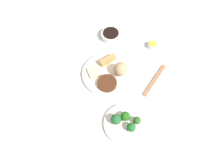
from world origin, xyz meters
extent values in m
cube|color=white|center=(0.00, 0.00, 0.01)|extent=(2.20, 2.20, 0.02)
cylinder|color=white|center=(-0.02, 0.00, 0.03)|extent=(0.27, 0.27, 0.02)
sphere|color=tan|center=(-0.06, -0.05, 0.07)|extent=(0.07, 0.07, 0.07)
cube|color=tan|center=(0.03, -0.05, 0.05)|extent=(0.05, 0.09, 0.03)
cube|color=beige|center=(0.03, 0.05, 0.04)|extent=(0.09, 0.08, 0.01)
cylinder|color=#502916|center=(-0.07, 0.05, 0.05)|extent=(0.10, 0.10, 0.02)
cylinder|color=white|center=(-0.28, 0.13, 0.03)|extent=(0.21, 0.21, 0.01)
sphere|color=#1F6B29|center=(-0.32, 0.13, 0.06)|extent=(0.04, 0.04, 0.04)
sphere|color=#2D6422|center=(-0.31, 0.09, 0.05)|extent=(0.04, 0.04, 0.04)
sphere|color=#246934|center=(-0.24, 0.16, 0.06)|extent=(0.05, 0.05, 0.05)
sphere|color=#256B1A|center=(-0.26, 0.11, 0.06)|extent=(0.05, 0.05, 0.05)
cylinder|color=white|center=(0.16, -0.19, 0.04)|extent=(0.11, 0.11, 0.03)
cylinder|color=black|center=(0.16, -0.19, 0.06)|extent=(0.09, 0.09, 0.00)
cylinder|color=white|center=(-0.06, -0.32, 0.03)|extent=(0.05, 0.05, 0.03)
cylinder|color=yellow|center=(-0.06, -0.32, 0.05)|extent=(0.04, 0.04, 0.00)
cube|color=#AE744E|center=(-0.22, -0.15, 0.02)|extent=(0.07, 0.22, 0.01)
camera|label=1|loc=(-0.52, 0.46, 1.14)|focal=38.85mm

